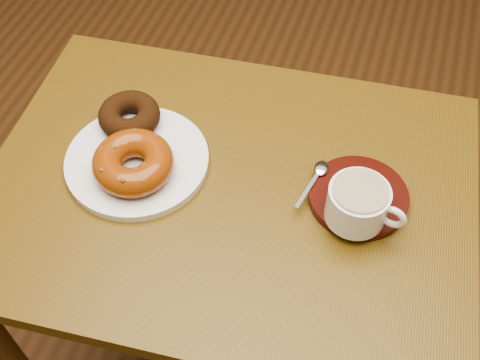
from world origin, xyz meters
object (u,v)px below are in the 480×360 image
(cafe_table, at_px, (229,225))
(donut_plate, at_px, (137,161))
(coffee_cup, at_px, (359,204))
(saucer, at_px, (358,197))

(cafe_table, distance_m, donut_plate, 0.20)
(cafe_table, xyz_separation_m, coffee_cup, (0.20, -0.01, 0.16))
(saucer, xyz_separation_m, coffee_cup, (0.00, -0.04, 0.04))
(coffee_cup, bearing_deg, donut_plate, -170.05)
(cafe_table, relative_size, coffee_cup, 6.84)
(saucer, relative_size, coffee_cup, 1.29)
(cafe_table, bearing_deg, coffee_cup, -6.97)
(cafe_table, height_order, coffee_cup, coffee_cup)
(donut_plate, distance_m, coffee_cup, 0.36)
(donut_plate, bearing_deg, cafe_table, 1.24)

